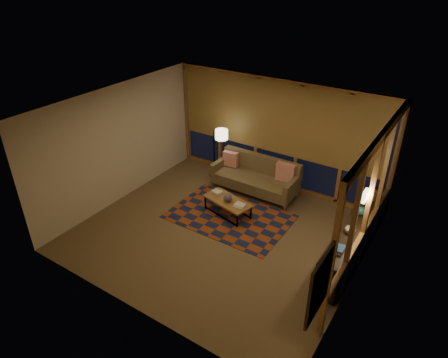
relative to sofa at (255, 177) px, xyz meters
The scene contains 21 objects.
floor 1.89m from the sofa, 83.10° to the right, with size 5.50×5.00×0.01m, color brown.
ceiling 2.93m from the sofa, 83.10° to the right, with size 5.50×5.00×0.01m, color silver.
walls 2.06m from the sofa, 83.10° to the right, with size 5.51×5.01×2.70m.
window_wall_back 1.13m from the sofa, 69.80° to the left, with size 5.30×0.16×2.60m, color brown, non-canonical shape.
window_wall_right 3.28m from the sofa, 22.95° to the right, with size 0.16×3.70×2.60m, color brown, non-canonical shape.
wall_art 4.81m from the sofa, 51.45° to the right, with size 0.06×0.74×0.94m, color red, non-canonical shape.
wall_sconce 3.35m from the sofa, 25.89° to the right, with size 0.12×0.18×0.22m, color #EDE3C2, non-canonical shape.
sofa is the anchor object (origin of this frame).
pillow_left 0.80m from the sofa, behind, with size 0.38×0.13×0.38m, color red, non-canonical shape.
pillow_right 0.76m from the sofa, 17.46° to the left, with size 0.45×0.15×0.45m, color red, non-canonical shape.
area_rug 1.32m from the sofa, 86.95° to the right, with size 2.60×1.73×0.01m, color #8D3A17.
coffee_table 1.20m from the sofa, 91.39° to the right, with size 1.11×0.51×0.37m, color brown, non-canonical shape.
book_stack_a 1.15m from the sofa, 109.52° to the right, with size 0.25×0.20×0.07m, color silver, non-canonical shape.
book_stack_b 1.28m from the sofa, 75.35° to the right, with size 0.24×0.19×0.05m, color silver, non-canonical shape.
ceramic_pot 1.22m from the sofa, 89.80° to the right, with size 0.19×0.19×0.19m, color black.
floor_lamp 1.32m from the sofa, behind, with size 0.47×0.31×1.42m, color black, non-canonical shape.
bookshelf 2.90m from the sofa, 20.59° to the right, with size 0.40×2.97×0.74m, color #332416, non-canonical shape.
basket 2.72m from the sofa, ahead, with size 0.24×0.24×0.18m, color #946744.
teal_bowl 2.84m from the sofa, 15.04° to the right, with size 0.18×0.18×0.18m, color #1E6F71.
vase 3.08m from the sofa, 27.48° to the right, with size 0.19×0.19×0.20m, color tan.
shelf_book_stack 3.39m from the sofa, 36.40° to the right, with size 0.18×0.26×0.08m, color silver, non-canonical shape.
Camera 1 is at (3.74, -5.63, 5.08)m, focal length 32.00 mm.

